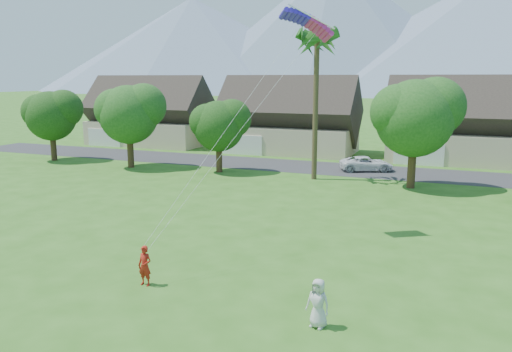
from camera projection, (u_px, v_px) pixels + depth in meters
The scene contains 10 objects.
ground at pixel (142, 347), 16.07m from camera, with size 500.00×500.00×0.00m, color #2D6019.
street at pixel (350, 170), 47.06m from camera, with size 90.00×7.00×0.01m, color #2D2D30.
kite_flyer at pixel (145, 266), 20.73m from camera, with size 0.62×0.41×1.71m, color #A51E12.
watcher at pixel (318, 303), 17.23m from camera, with size 0.86×0.56×1.76m, color beige.
parked_car at pixel (366, 164), 46.38m from camera, with size 2.25×4.89×1.36m, color white.
mountain_ridge at pixel (464, 35), 243.71m from camera, with size 540.00×240.00×70.00m.
houses_row at pixel (372, 125), 54.42m from camera, with size 72.75×8.19×8.86m.
tree_row at pixel (323, 123), 40.99m from camera, with size 62.27×6.67×8.45m.
fan_palm at pixel (317, 37), 40.49m from camera, with size 3.00×3.00×13.80m.
parafoil_kite at pixel (308, 21), 26.20m from camera, with size 3.17×1.55×0.50m.
Camera 1 is at (8.86, -12.29, 8.53)m, focal length 35.00 mm.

